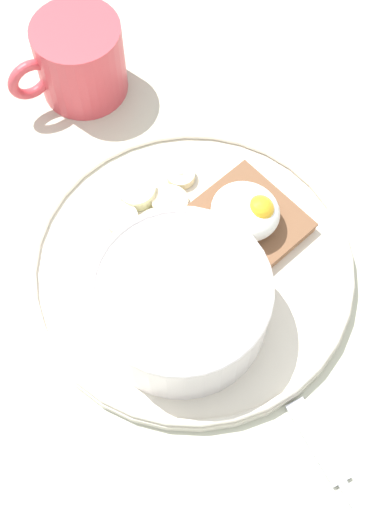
% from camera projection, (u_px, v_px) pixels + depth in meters
% --- Properties ---
extents(ground_plane, '(1.20, 1.20, 0.02)m').
position_uv_depth(ground_plane, '(192.00, 276.00, 0.63)').
color(ground_plane, beige).
rests_on(ground_plane, ground).
extents(plate, '(0.28, 0.28, 0.02)m').
position_uv_depth(plate, '(192.00, 267.00, 0.61)').
color(plate, silver).
rests_on(plate, ground_plane).
extents(oatmeal_bowl, '(0.14, 0.14, 0.06)m').
position_uv_depth(oatmeal_bowl, '(181.00, 302.00, 0.56)').
color(oatmeal_bowl, white).
rests_on(oatmeal_bowl, plate).
extents(toast_slice, '(0.11, 0.11, 0.01)m').
position_uv_depth(toast_slice, '(244.00, 224.00, 0.62)').
color(toast_slice, brown).
rests_on(toast_slice, plate).
extents(poached_egg, '(0.06, 0.05, 0.04)m').
position_uv_depth(poached_egg, '(247.00, 211.00, 0.60)').
color(poached_egg, white).
rests_on(poached_egg, toast_slice).
extents(banana_slice_front, '(0.03, 0.03, 0.01)m').
position_uv_depth(banana_slice_front, '(181.00, 176.00, 0.65)').
color(banana_slice_front, beige).
rests_on(banana_slice_front, plate).
extents(banana_slice_left, '(0.04, 0.04, 0.01)m').
position_uv_depth(banana_slice_left, '(170.00, 202.00, 0.63)').
color(banana_slice_left, '#F4E2B9').
rests_on(banana_slice_left, plate).
extents(banana_slice_back, '(0.05, 0.05, 0.02)m').
position_uv_depth(banana_slice_back, '(137.00, 191.00, 0.63)').
color(banana_slice_back, '#F0F1BD').
rests_on(banana_slice_back, plate).
extents(banana_slice_right, '(0.04, 0.04, 0.01)m').
position_uv_depth(banana_slice_right, '(155.00, 225.00, 0.62)').
color(banana_slice_right, '#F6ECB0').
rests_on(banana_slice_right, plate).
extents(banana_slice_inner, '(0.04, 0.04, 0.01)m').
position_uv_depth(banana_slice_inner, '(121.00, 219.00, 0.63)').
color(banana_slice_inner, '#FBEAC9').
rests_on(banana_slice_inner, plate).
extents(coffee_mug, '(0.08, 0.11, 0.08)m').
position_uv_depth(coffee_mug, '(79.00, 59.00, 0.67)').
color(coffee_mug, '#D4434D').
rests_on(coffee_mug, ground_plane).
extents(knife, '(0.11, 0.08, 0.01)m').
position_uv_depth(knife, '(338.00, 475.00, 0.54)').
color(knife, silver).
rests_on(knife, ground_plane).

